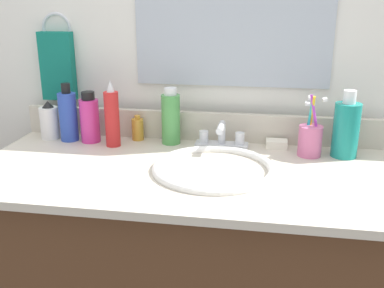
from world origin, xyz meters
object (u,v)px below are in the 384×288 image
at_px(hand_towel, 58,66).
at_px(bottle_mouthwash_teal, 346,129).
at_px(bottle_shampoo_blue, 68,116).
at_px(bottle_spray_red, 112,117).
at_px(bottle_toner_green, 171,118).
at_px(cup_pink, 310,139).
at_px(soap_bar, 277,144).
at_px(faucet, 221,139).
at_px(bottle_soap_pink, 90,119).
at_px(bottle_oil_amber, 138,129).
at_px(bottle_lotion_white, 49,122).

bearing_deg(hand_towel, bottle_mouthwash_teal, -6.95).
distance_m(bottle_shampoo_blue, bottle_spray_red, 0.16).
distance_m(bottle_toner_green, cup_pink, 0.42).
distance_m(bottle_spray_red, cup_pink, 0.59).
height_order(cup_pink, soap_bar, cup_pink).
height_order(hand_towel, faucet, hand_towel).
relative_size(bottle_mouthwash_teal, bottle_shampoo_blue, 1.05).
xyz_separation_m(bottle_shampoo_blue, bottle_toner_green, (0.33, 0.02, 0.00)).
bearing_deg(bottle_soap_pink, bottle_spray_red, -19.15).
bearing_deg(bottle_toner_green, cup_pink, -6.31).
xyz_separation_m(bottle_oil_amber, bottle_mouthwash_teal, (0.63, -0.05, 0.05)).
distance_m(bottle_oil_amber, bottle_soap_pink, 0.15).
relative_size(bottle_toner_green, bottle_spray_red, 0.86).
height_order(bottle_soap_pink, bottle_mouthwash_teal, bottle_mouthwash_teal).
bearing_deg(bottle_toner_green, hand_towel, 169.41).
relative_size(hand_towel, faucet, 1.38).
relative_size(bottle_mouthwash_teal, bottle_toner_green, 1.10).
bearing_deg(bottle_oil_amber, faucet, -6.95).
distance_m(faucet, bottle_spray_red, 0.34).
relative_size(faucet, bottle_oil_amber, 2.00).
bearing_deg(bottle_shampoo_blue, bottle_mouthwash_teal, -1.01).
xyz_separation_m(hand_towel, cup_pink, (0.81, -0.12, -0.17)).
bearing_deg(faucet, bottle_oil_amber, 173.05).
xyz_separation_m(bottle_oil_amber, bottle_toner_green, (0.11, -0.02, 0.05)).
bearing_deg(bottle_spray_red, hand_towel, 150.21).
relative_size(bottle_oil_amber, bottle_mouthwash_teal, 0.42).
bearing_deg(bottle_lotion_white, bottle_oil_amber, 6.24).
bearing_deg(soap_bar, faucet, -171.35).
bearing_deg(bottle_toner_green, bottle_shampoo_blue, -176.05).
bearing_deg(bottle_lotion_white, bottle_shampoo_blue, -6.62).
distance_m(hand_towel, bottle_lotion_white, 0.19).
relative_size(hand_towel, bottle_oil_amber, 2.74).
height_order(bottle_oil_amber, bottle_spray_red, bottle_spray_red).
xyz_separation_m(bottle_mouthwash_teal, bottle_toner_green, (-0.51, 0.04, -0.00)).
xyz_separation_m(bottle_shampoo_blue, soap_bar, (0.65, 0.03, -0.07)).
bearing_deg(bottle_toner_green, bottle_oil_amber, 171.59).
height_order(hand_towel, cup_pink, hand_towel).
bearing_deg(hand_towel, soap_bar, -5.15).
bearing_deg(bottle_soap_pink, faucet, 1.12).
xyz_separation_m(faucet, bottle_toner_green, (-0.16, 0.02, 0.05)).
xyz_separation_m(faucet, bottle_mouthwash_teal, (0.35, -0.02, 0.05)).
bearing_deg(faucet, hand_towel, 170.75).
xyz_separation_m(faucet, bottle_soap_pink, (-0.41, -0.01, 0.05)).
bearing_deg(bottle_toner_green, bottle_lotion_white, -177.91).
relative_size(faucet, bottle_lotion_white, 1.30).
relative_size(bottle_soap_pink, bottle_mouthwash_teal, 0.83).
xyz_separation_m(faucet, bottle_shampoo_blue, (-0.49, -0.01, 0.05)).
distance_m(faucet, bottle_shampoo_blue, 0.49).
distance_m(bottle_mouthwash_teal, soap_bar, 0.21).
bearing_deg(bottle_shampoo_blue, faucet, 0.69).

